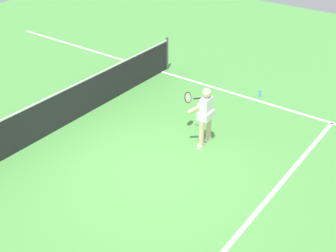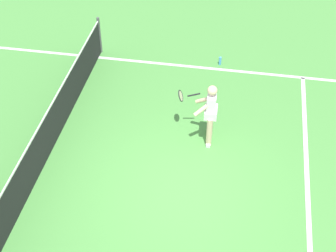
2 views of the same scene
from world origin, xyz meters
name	(u,v)px [view 2 (image 2 of 2)]	position (x,y,z in m)	size (l,w,h in m)	color
ground_plane	(181,190)	(0.00, 0.00, 0.00)	(28.54, 28.54, 0.00)	#4C9342
service_line_marking	(308,207)	(0.00, -2.62, 0.00)	(9.17, 0.10, 0.01)	white
sideline_right_marking	(207,68)	(4.59, 0.00, 0.00)	(0.10, 19.96, 0.01)	white
court_net	(37,155)	(0.00, 3.12, 0.52)	(9.85, 0.08, 1.11)	#4C4C51
tennis_player	(210,111)	(1.68, -0.36, 0.85)	(0.76, 0.95, 1.55)	beige
water_bottle	(220,61)	(4.83, -0.34, 0.12)	(0.07, 0.07, 0.24)	#4C9EE5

